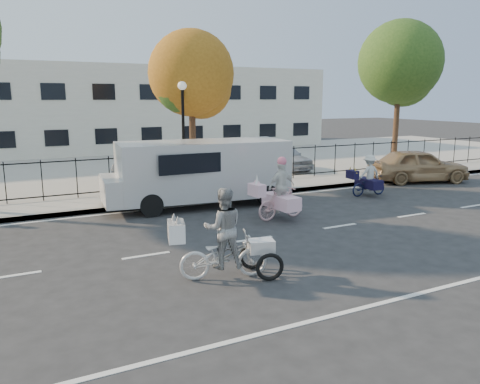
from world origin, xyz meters
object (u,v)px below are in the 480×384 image
lot_car_c (135,165)px  lamppost (183,116)px  zebra_trike (224,244)px  lot_car_d (284,157)px  unicorn_bike (280,196)px  gold_sedan (418,165)px  bull_bike (368,180)px  white_van (200,170)px

lot_car_c → lamppost: bearing=-48.1°
zebra_trike → lot_car_d: zebra_trike is taller
zebra_trike → unicorn_bike: (3.70, 3.72, -0.02)m
lamppost → unicorn_bike: size_ratio=2.14×
lot_car_c → lot_car_d: size_ratio=1.13×
zebra_trike → lamppost: bearing=0.2°
gold_sedan → lot_car_d: gold_sedan is taller
lamppost → unicorn_bike: bearing=-75.9°
gold_sedan → zebra_trike: bearing=135.5°
bull_bike → white_van: bearing=80.9°
lamppost → white_van: bearing=-95.5°
lot_car_d → gold_sedan: bearing=-55.6°
lamppost → zebra_trike: lamppost is taller
lamppost → lot_car_c: (-1.22, 3.17, -2.27)m
bull_bike → white_van: (-6.60, 1.37, 0.63)m
lamppost → unicorn_bike: (1.32, -5.25, -2.37)m
zebra_trike → unicorn_bike: bearing=-29.8°
gold_sedan → bull_bike: bearing=126.4°
lot_car_c → lot_car_d: (7.87, -0.13, -0.06)m
white_van → gold_sedan: white_van is taller
unicorn_bike → white_van: 3.38m
bull_bike → lot_car_c: bull_bike is taller
unicorn_bike → lot_car_d: unicorn_bike is taller
zebra_trike → bull_bike: (8.76, 5.30, -0.12)m
zebra_trike → white_van: white_van is taller
bull_bike → gold_sedan: 4.40m
unicorn_bike → bull_bike: size_ratio=1.15×
lot_car_d → bull_bike: bearing=-94.2°
bull_bike → lot_car_c: size_ratio=0.42×
lamppost → gold_sedan: size_ratio=0.96×
lamppost → unicorn_bike: lamppost is taller
unicorn_bike → lot_car_c: unicorn_bike is taller
zebra_trike → unicorn_bike: size_ratio=1.15×
zebra_trike → white_van: 7.03m
unicorn_bike → bull_bike: bearing=-78.1°
lamppost → zebra_trike: 9.58m
lamppost → lot_car_c: size_ratio=1.03×
lamppost → unicorn_bike: 5.91m
white_van → lot_car_d: (6.88, 5.34, -0.50)m
bull_bike → lot_car_d: size_ratio=0.47×
zebra_trike → lot_car_d: bearing=-21.8°
unicorn_bike → lot_car_c: (-2.55, 8.42, 0.09)m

